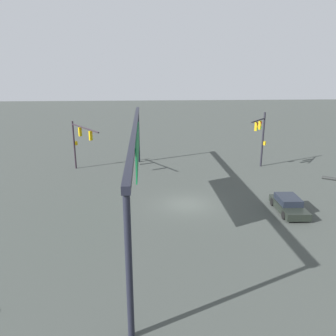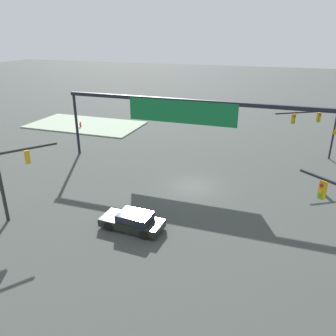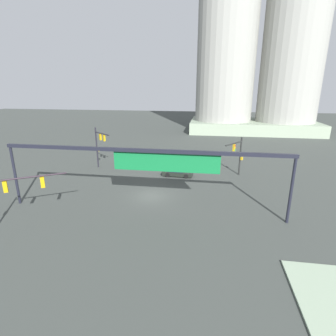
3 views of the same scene
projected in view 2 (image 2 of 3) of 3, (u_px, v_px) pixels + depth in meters
The scene contains 7 objects.
ground_plane at pixel (193, 186), 29.66m from camera, with size 221.87×221.87×0.00m, color #393E3B.
sidewalk_corner at pixel (86, 125), 48.78m from camera, with size 15.81×8.60×0.15m, color #8EA288.
traffic_signal_near_corner at pixel (319, 123), 34.15m from camera, with size 6.21×3.81×5.53m.
traffic_signal_opposite_side at pixel (11, 172), 23.46m from camera, with size 2.84×3.57×5.63m.
overhead_sign_gantry at pixel (200, 111), 31.28m from camera, with size 28.81×0.43×6.77m.
sedan_car_approaching at pixel (133, 221), 23.14m from camera, with size 4.41×2.09×1.21m.
fire_hydrant_on_curb at pixel (80, 124), 47.28m from camera, with size 0.33×0.22×0.71m.
Camera 2 is at (-6.80, 26.08, 12.67)m, focal length 36.24 mm.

